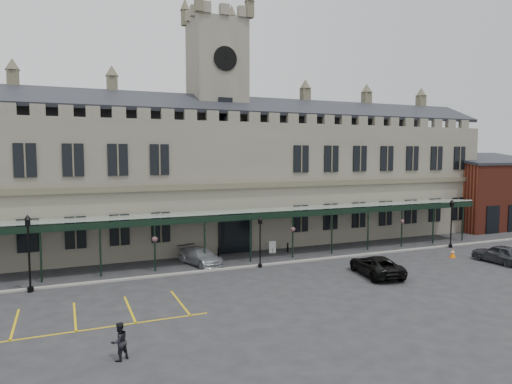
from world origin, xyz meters
name	(u,v)px	position (x,y,z in m)	size (l,w,h in m)	color
ground	(289,284)	(0.00, 0.00, 0.00)	(140.00, 140.00, 0.00)	#272729
station_building	(218,180)	(0.00, 15.91, 6.47)	(60.00, 10.36, 17.30)	#666255
clock_tower	(217,113)	(0.00, 16.00, 13.11)	(5.60, 5.60, 24.80)	#666255
canopy	(249,233)	(0.00, 7.46, 2.40)	(50.00, 4.10, 4.30)	#8C9E93
brick_annex	(486,193)	(34.00, 12.97, 4.16)	(12.40, 8.36, 9.23)	maroon
kerb	(258,265)	(0.00, 5.50, 0.06)	(60.00, 0.40, 0.12)	gray
parking_markings	(75,319)	(-14.00, -1.50, 0.00)	(16.00, 6.00, 0.01)	gold
tree_behind_mid	(256,124)	(8.00, 25.00, 12.81)	(6.00, 6.00, 16.00)	#332314
tree_behind_right	(362,127)	(24.00, 25.00, 12.81)	(6.00, 6.00, 16.00)	#332314
lamp_post_left	(29,246)	(-16.59, 5.00, 3.05)	(0.49, 0.49, 5.15)	black
lamp_post_mid	(260,237)	(-0.02, 5.09, 2.45)	(0.39, 0.39, 4.13)	black
lamp_post_right	(451,219)	(20.09, 4.98, 2.79)	(0.45, 0.45, 4.71)	black
traffic_cone	(453,253)	(16.90, 1.66, 0.38)	(0.49, 0.49, 0.78)	orange
sign_board	(272,247)	(3.10, 9.46, 0.53)	(0.64, 0.12, 1.09)	black
bollard_left	(219,253)	(-2.01, 9.67, 0.45)	(0.16, 0.16, 0.89)	black
bollard_right	(288,247)	(4.57, 9.27, 0.44)	(0.16, 0.16, 0.88)	black
car_taxi	(200,256)	(-4.18, 7.93, 0.69)	(1.93, 4.75, 1.38)	#A5A7AD
car_van	(376,266)	(7.00, -0.51, 0.74)	(2.45, 5.31, 1.47)	black
car_right_a	(500,254)	(18.98, -1.36, 0.78)	(1.84, 4.56, 1.55)	#2F3136
person_b	(119,341)	(-12.30, -7.64, 0.86)	(0.83, 0.65, 1.71)	black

